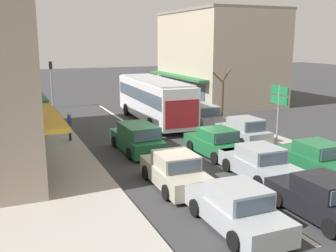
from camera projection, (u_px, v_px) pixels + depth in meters
ground_plane at (179, 157)px, 20.68m from camera, size 140.00×140.00×0.00m
lane_centre_line at (153, 140)px, 24.28m from camera, size 0.20×28.00×0.01m
sidewalk_left at (34, 142)px, 23.48m from camera, size 5.20×44.00×0.14m
kerb_right at (223, 124)px, 28.43m from camera, size 2.80×44.00×0.12m
building_right_far at (218, 57)px, 38.53m from camera, size 9.10×12.17×8.82m
city_bus at (154, 97)px, 29.13m from camera, size 3.03×10.94×3.23m
wagon_adjacent_lane_lead at (137, 138)px, 21.56m from camera, size 2.01×4.54×1.58m
sedan_queue_gap_filler at (217, 143)px, 20.83m from camera, size 2.03×4.27×1.47m
sedan_adjacent_lane_trail at (259, 164)px, 17.44m from camera, size 1.94×4.22×1.47m
sedan_behind_bus_near at (322, 199)px, 13.54m from camera, size 1.93×4.22×1.47m
sedan_behind_bus_mid at (175, 171)px, 16.40m from camera, size 1.98×4.24×1.47m
sedan_queue_far_back at (237, 209)px, 12.77m from camera, size 1.91×4.20×1.47m
parked_sedan_kerb_front at (316, 159)px, 18.10m from camera, size 1.95×4.23×1.47m
parked_hatchback_kerb_second at (244, 131)px, 23.43m from camera, size 1.87×3.73×1.54m
parked_wagon_kerb_third at (200, 116)px, 28.11m from camera, size 1.96×4.51×1.58m
parked_wagon_kerb_rear at (168, 104)px, 33.28m from camera, size 1.94×4.50×1.58m
traffic_light_downstreet at (51, 76)px, 35.06m from camera, size 0.33×0.24×4.20m
directional_road_sign at (279, 101)px, 21.98m from camera, size 0.10×1.40×3.60m
street_tree_right at (222, 98)px, 28.19m from camera, size 1.51×1.39×4.07m
pedestrian_with_handbag_near at (70, 125)px, 23.40m from camera, size 0.27×0.66×1.63m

